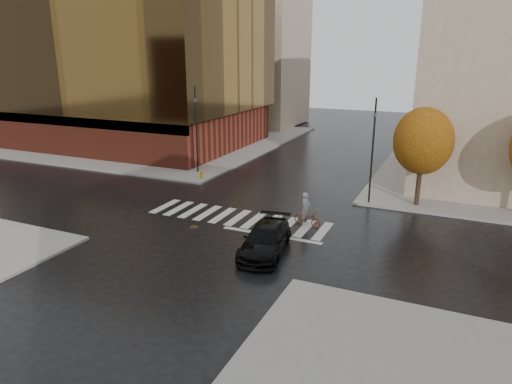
{
  "coord_description": "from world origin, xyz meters",
  "views": [
    {
      "loc": [
        12.05,
        -23.6,
        9.93
      ],
      "look_at": [
        1.44,
        0.06,
        2.0
      ],
      "focal_mm": 32.0,
      "sensor_mm": 36.0,
      "label": 1
    }
  ],
  "objects_px": {
    "cyclist": "(307,215)",
    "traffic_light_ne": "(373,145)",
    "fire_hydrant": "(201,174)",
    "sedan": "(265,240)",
    "traffic_light_nw": "(196,124)"
  },
  "relations": [
    {
      "from": "traffic_light_nw",
      "to": "fire_hydrant",
      "type": "bearing_deg",
      "value": 40.72
    },
    {
      "from": "sedan",
      "to": "traffic_light_ne",
      "type": "xyz_separation_m",
      "value": [
        3.36,
        10.19,
        3.4
      ]
    },
    {
      "from": "traffic_light_nw",
      "to": "traffic_light_ne",
      "type": "relative_size",
      "value": 1.02
    },
    {
      "from": "cyclist",
      "to": "fire_hydrant",
      "type": "height_order",
      "value": "cyclist"
    },
    {
      "from": "sedan",
      "to": "cyclist",
      "type": "xyz_separation_m",
      "value": [
        0.74,
        4.57,
        -0.03
      ]
    },
    {
      "from": "traffic_light_nw",
      "to": "traffic_light_ne",
      "type": "xyz_separation_m",
      "value": [
        15.01,
        -2.42,
        -0.1
      ]
    },
    {
      "from": "traffic_light_nw",
      "to": "fire_hydrant",
      "type": "height_order",
      "value": "traffic_light_nw"
    },
    {
      "from": "sedan",
      "to": "fire_hydrant",
      "type": "height_order",
      "value": "sedan"
    },
    {
      "from": "sedan",
      "to": "traffic_light_nw",
      "type": "xyz_separation_m",
      "value": [
        -11.66,
        12.61,
        3.5
      ]
    },
    {
      "from": "traffic_light_ne",
      "to": "cyclist",
      "type": "bearing_deg",
      "value": 69.58
    },
    {
      "from": "cyclist",
      "to": "traffic_light_ne",
      "type": "height_order",
      "value": "traffic_light_ne"
    },
    {
      "from": "fire_hydrant",
      "to": "traffic_light_ne",
      "type": "bearing_deg",
      "value": -2.39
    },
    {
      "from": "cyclist",
      "to": "traffic_light_ne",
      "type": "relative_size",
      "value": 0.29
    },
    {
      "from": "traffic_light_nw",
      "to": "fire_hydrant",
      "type": "xyz_separation_m",
      "value": [
        1.42,
        -1.85,
        -3.7
      ]
    },
    {
      "from": "sedan",
      "to": "fire_hydrant",
      "type": "bearing_deg",
      "value": 124.52
    }
  ]
}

